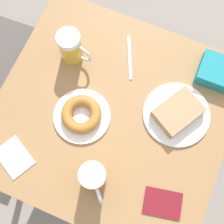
% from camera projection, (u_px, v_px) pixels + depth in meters
% --- Properties ---
extents(ground_plane, '(8.00, 8.00, 0.00)m').
position_uv_depth(ground_plane, '(112.00, 147.00, 1.80)').
color(ground_plane, gray).
extents(table, '(0.80, 0.84, 0.70)m').
position_uv_depth(table, '(112.00, 118.00, 1.19)').
color(table, '#997044').
rests_on(table, ground_plane).
extents(plate_with_cake, '(0.24, 0.24, 0.05)m').
position_uv_depth(plate_with_cake, '(177.00, 113.00, 1.11)').
color(plate_with_cake, white).
rests_on(plate_with_cake, table).
extents(plate_with_donut, '(0.21, 0.21, 0.05)m').
position_uv_depth(plate_with_donut, '(82.00, 115.00, 1.11)').
color(plate_with_donut, white).
rests_on(plate_with_donut, table).
extents(beer_mug_left, '(0.11, 0.11, 0.14)m').
position_uv_depth(beer_mug_left, '(94.00, 178.00, 1.00)').
color(beer_mug_left, gold).
rests_on(beer_mug_left, table).
extents(beer_mug_center, '(0.08, 0.13, 0.14)m').
position_uv_depth(beer_mug_center, '(71.00, 47.00, 1.13)').
color(beer_mug_center, gold).
rests_on(beer_mug_center, table).
extents(napkin_folded, '(0.14, 0.15, 0.00)m').
position_uv_depth(napkin_folded, '(14.00, 157.00, 1.08)').
color(napkin_folded, white).
rests_on(napkin_folded, table).
extents(fork, '(0.17, 0.09, 0.00)m').
position_uv_depth(fork, '(130.00, 57.00, 1.19)').
color(fork, silver).
rests_on(fork, table).
extents(passport_near_edge, '(0.11, 0.14, 0.01)m').
position_uv_depth(passport_near_edge, '(163.00, 203.00, 1.04)').
color(passport_near_edge, maroon).
rests_on(passport_near_edge, table).
extents(blue_pouch, '(0.12, 0.13, 0.06)m').
position_uv_depth(blue_pouch, '(216.00, 71.00, 1.15)').
color(blue_pouch, teal).
rests_on(blue_pouch, table).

